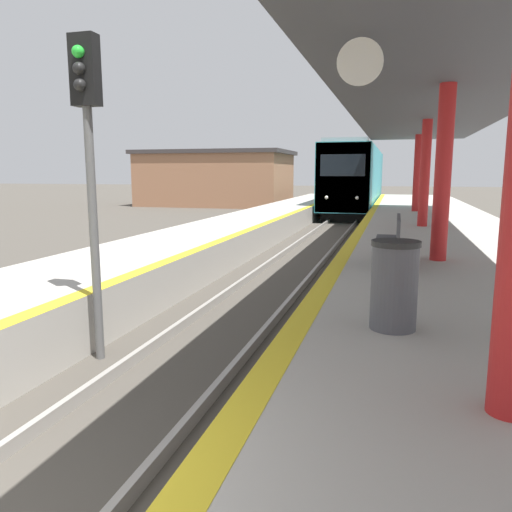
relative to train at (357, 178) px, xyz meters
The scene contains 6 objects.
train is the anchor object (origin of this frame).
signal_near 29.55m from the train, 92.50° to the right, with size 0.36×0.31×4.37m.
station_canopy 22.00m from the train, 80.73° to the right, with size 4.51×26.77×3.60m.
trash_bin 29.95m from the train, 84.84° to the right, with size 0.53×0.53×1.00m.
bench 25.92m from the train, 84.21° to the right, with size 0.44×1.68×0.92m.
station_building 11.73m from the train, 165.98° to the left, with size 11.84×7.42×4.33m.
Camera 1 is at (2.67, -1.70, 2.61)m, focal length 35.00 mm.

